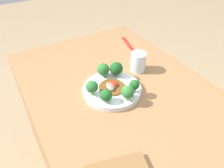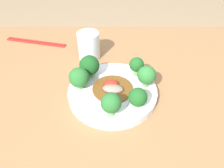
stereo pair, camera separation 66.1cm
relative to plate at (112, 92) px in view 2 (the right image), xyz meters
name	(u,v)px [view 2 (the right image)]	position (x,y,z in m)	size (l,w,h in m)	color
table	(114,152)	(0.01, 0.04, -0.39)	(1.15, 0.78, 0.75)	olive
plate	(112,92)	(0.00, 0.00, 0.00)	(0.25, 0.25, 0.02)	silver
broccoli_east	(146,75)	(0.10, 0.02, 0.05)	(0.05, 0.05, 0.06)	#70A356
broccoli_northwest	(89,66)	(-0.07, 0.06, 0.05)	(0.06, 0.06, 0.07)	#70A356
broccoli_south	(111,103)	(0.00, -0.09, 0.05)	(0.05, 0.05, 0.07)	#7AAD5B
broccoli_southeast	(137,97)	(0.06, -0.06, 0.04)	(0.05, 0.05, 0.06)	#89B76B
broccoli_northeast	(136,65)	(0.07, 0.07, 0.05)	(0.04, 0.04, 0.06)	#70A356
broccoli_west	(78,78)	(-0.09, 0.01, 0.05)	(0.06, 0.06, 0.06)	#70A356
stirfry_center	(112,87)	(0.00, 0.00, 0.02)	(0.11, 0.11, 0.02)	brown
drinking_glass	(88,46)	(-0.08, 0.20, 0.04)	(0.07, 0.07, 0.10)	silver
chopsticks	(35,42)	(-0.30, 0.29, -0.01)	(0.24, 0.07, 0.01)	red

